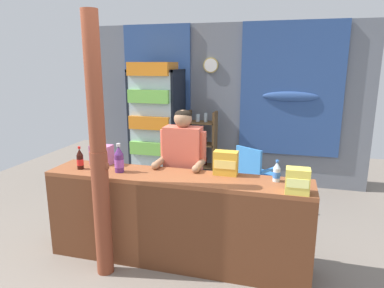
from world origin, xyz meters
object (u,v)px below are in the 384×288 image
(soda_bottle_water, at_px, (277,172))
(soda_bottle_cola, at_px, (80,159))
(timber_post, at_px, (99,157))
(drink_fridge, at_px, (156,119))
(snack_box_wafer, at_px, (102,155))
(snack_box_choco_powder, at_px, (226,163))
(bottle_shelf_rack, at_px, (202,146))
(soda_bottle_grape_soda, at_px, (119,160))
(stall_counter, at_px, (173,214))
(plastic_lawn_chair, at_px, (254,172))
(snack_box_instant_noodle, at_px, (298,181))
(shopkeeper, at_px, (183,161))

(soda_bottle_water, relative_size, soda_bottle_cola, 0.85)
(timber_post, distance_m, drink_fridge, 2.56)
(snack_box_wafer, bearing_deg, soda_bottle_water, -2.52)
(drink_fridge, xyz_separation_m, snack_box_choco_powder, (1.48, -1.99, -0.06))
(bottle_shelf_rack, xyz_separation_m, soda_bottle_grape_soda, (-0.26, -2.37, 0.40))
(soda_bottle_water, bearing_deg, timber_post, -163.26)
(stall_counter, relative_size, plastic_lawn_chair, 3.01)
(plastic_lawn_chair, bearing_deg, snack_box_instant_noodle, -74.05)
(plastic_lawn_chair, bearing_deg, soda_bottle_grape_soda, -125.96)
(snack_box_instant_noodle, xyz_separation_m, snack_box_choco_powder, (-0.66, 0.33, 0.01))
(plastic_lawn_chair, bearing_deg, bottle_shelf_rack, 141.67)
(soda_bottle_grape_soda, distance_m, soda_bottle_cola, 0.43)
(timber_post, distance_m, snack_box_choco_powder, 1.19)
(drink_fridge, bearing_deg, soda_bottle_cola, -89.51)
(timber_post, height_order, soda_bottle_water, timber_post)
(stall_counter, height_order, shopkeeper, shopkeeper)
(bottle_shelf_rack, xyz_separation_m, snack_box_choco_powder, (0.77, -2.18, 0.39))
(timber_post, xyz_separation_m, bottle_shelf_rack, (0.28, 2.71, -0.52))
(plastic_lawn_chair, distance_m, soda_bottle_cola, 2.37)
(bottle_shelf_rack, height_order, soda_bottle_cola, bottle_shelf_rack)
(stall_counter, relative_size, timber_post, 1.08)
(shopkeeper, height_order, soda_bottle_water, shopkeeper)
(bottle_shelf_rack, distance_m, soda_bottle_cola, 2.51)
(timber_post, height_order, soda_bottle_grape_soda, timber_post)
(soda_bottle_cola, bearing_deg, bottle_shelf_rack, 73.86)
(plastic_lawn_chair, bearing_deg, soda_bottle_cola, -134.41)
(bottle_shelf_rack, bearing_deg, snack_box_wafer, -104.80)
(plastic_lawn_chair, bearing_deg, timber_post, -121.54)
(snack_box_choco_powder, xyz_separation_m, snack_box_wafer, (-1.35, 0.01, -0.01))
(soda_bottle_grape_soda, height_order, snack_box_wafer, soda_bottle_grape_soda)
(bottle_shelf_rack, distance_m, soda_bottle_grape_soda, 2.42)
(soda_bottle_grape_soda, xyz_separation_m, snack_box_wafer, (-0.31, 0.21, -0.02))
(drink_fridge, bearing_deg, timber_post, -80.38)
(timber_post, xyz_separation_m, snack_box_choco_powder, (1.06, 0.53, -0.12))
(shopkeeper, height_order, soda_bottle_grape_soda, shopkeeper)
(plastic_lawn_chair, height_order, soda_bottle_cola, soda_bottle_cola)
(soda_bottle_water, height_order, snack_box_wafer, snack_box_wafer)
(plastic_lawn_chair, distance_m, shopkeeper, 1.44)
(drink_fridge, bearing_deg, snack_box_instant_noodle, -47.21)
(soda_bottle_grape_soda, distance_m, soda_bottle_water, 1.52)
(soda_bottle_cola, bearing_deg, shopkeeper, 25.54)
(drink_fridge, height_order, plastic_lawn_chair, drink_fridge)
(drink_fridge, xyz_separation_m, shopkeeper, (0.98, -1.74, -0.15))
(timber_post, bearing_deg, shopkeeper, 54.73)
(bottle_shelf_rack, relative_size, snack_box_wafer, 5.33)
(snack_box_instant_noodle, bearing_deg, shopkeeper, 153.80)
(snack_box_choco_powder, relative_size, snack_box_wafer, 1.03)
(snack_box_instant_noodle, bearing_deg, stall_counter, 176.39)
(shopkeeper, distance_m, snack_box_instant_noodle, 1.30)
(plastic_lawn_chair, xyz_separation_m, soda_bottle_grape_soda, (-1.19, -1.64, 0.54))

